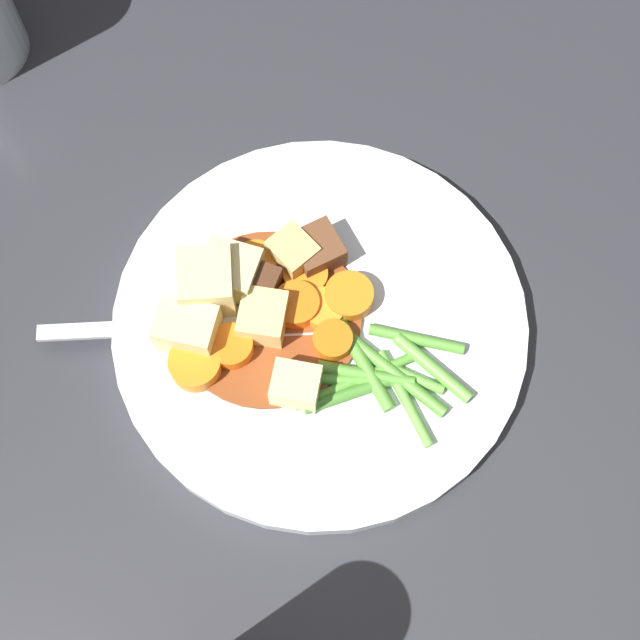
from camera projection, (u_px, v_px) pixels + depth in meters
name	position (u px, v px, depth m)	size (l,w,h in m)	color
ground_plane	(320.00, 328.00, 0.57)	(3.00, 3.00, 0.00)	#2D2D33
dinner_plate	(320.00, 324.00, 0.56)	(0.26, 0.26, 0.02)	white
stew_sauce	(267.00, 317.00, 0.56)	(0.12, 0.12, 0.00)	brown
carrot_slice_0	(333.00, 341.00, 0.55)	(0.02, 0.02, 0.01)	orange
carrot_slice_1	(195.00, 364.00, 0.54)	(0.03, 0.03, 0.01)	orange
carrot_slice_2	(349.00, 297.00, 0.56)	(0.03, 0.03, 0.01)	orange
carrot_slice_3	(322.00, 308.00, 0.55)	(0.03, 0.03, 0.01)	orange
carrot_slice_4	(306.00, 276.00, 0.56)	(0.03, 0.03, 0.01)	orange
carrot_slice_5	(231.00, 347.00, 0.54)	(0.03, 0.03, 0.01)	orange
carrot_slice_6	(294.00, 310.00, 0.55)	(0.03, 0.03, 0.01)	orange
carrot_slice_7	(256.00, 262.00, 0.57)	(0.03, 0.03, 0.01)	orange
potato_chunk_0	(293.00, 253.00, 0.56)	(0.03, 0.02, 0.02)	#DBBC6B
potato_chunk_1	(234.00, 267.00, 0.55)	(0.03, 0.03, 0.03)	#EAD68C
potato_chunk_2	(263.00, 318.00, 0.55)	(0.03, 0.03, 0.02)	#E5CC7A
potato_chunk_3	(187.00, 329.00, 0.54)	(0.03, 0.04, 0.03)	#EAD68C
potato_chunk_4	(207.00, 283.00, 0.55)	(0.04, 0.03, 0.04)	#EAD68C
potato_chunk_5	(296.00, 386.00, 0.53)	(0.03, 0.02, 0.02)	#EAD68C
meat_chunk_0	(317.00, 250.00, 0.56)	(0.03, 0.03, 0.02)	brown
meat_chunk_1	(251.00, 290.00, 0.55)	(0.02, 0.03, 0.02)	#4C2B19
green_bean_0	(356.00, 381.00, 0.54)	(0.01, 0.01, 0.08)	#599E38
green_bean_1	(405.00, 398.00, 0.54)	(0.01, 0.01, 0.06)	#66AD42
green_bean_2	(391.00, 367.00, 0.54)	(0.01, 0.01, 0.07)	#66AD42
green_bean_3	(416.00, 339.00, 0.55)	(0.01, 0.01, 0.06)	#599E38
green_bean_4	(357.00, 351.00, 0.55)	(0.01, 0.01, 0.08)	#599E38
green_bean_5	(348.00, 394.00, 0.54)	(0.01, 0.01, 0.06)	#4C8E33
green_bean_6	(430.00, 375.00, 0.54)	(0.01, 0.01, 0.06)	#66AD42
green_bean_7	(394.00, 373.00, 0.54)	(0.01, 0.01, 0.08)	#599E38
green_bean_8	(366.00, 374.00, 0.54)	(0.01, 0.01, 0.06)	#599E38
green_bean_9	(344.00, 380.00, 0.54)	(0.01, 0.01, 0.06)	#599E38
fork	(189.00, 326.00, 0.55)	(0.16, 0.10, 0.00)	silver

